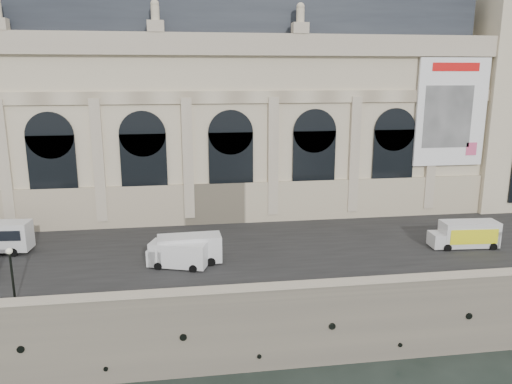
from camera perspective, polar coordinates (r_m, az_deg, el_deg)
ground at (r=43.79m, az=5.86°, el=-19.33°), size 260.00×260.00×0.00m
quay at (r=74.19m, az=-0.69°, el=-2.76°), size 160.00×70.00×6.00m
street at (r=53.51m, az=2.34°, el=-5.82°), size 160.00×24.00×0.06m
parapet at (r=41.13m, az=5.87°, el=-11.09°), size 160.00×1.40×1.21m
museum at (r=66.70m, az=-5.42°, el=9.97°), size 69.00×18.70×29.10m
clock_pavilion at (r=77.04m, az=26.61°, el=11.85°), size 13.00×14.72×36.70m
van_b at (r=47.28m, az=-9.21°, el=-7.06°), size 5.81×3.68×2.43m
van_c at (r=47.91m, az=-8.07°, el=-6.53°), size 6.27×2.78×2.75m
box_truck at (r=56.10m, az=22.80°, el=-4.50°), size 7.06×2.86×2.79m
lamp_left at (r=43.20m, az=-26.08°, el=-8.74°), size 0.48×0.48×4.72m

